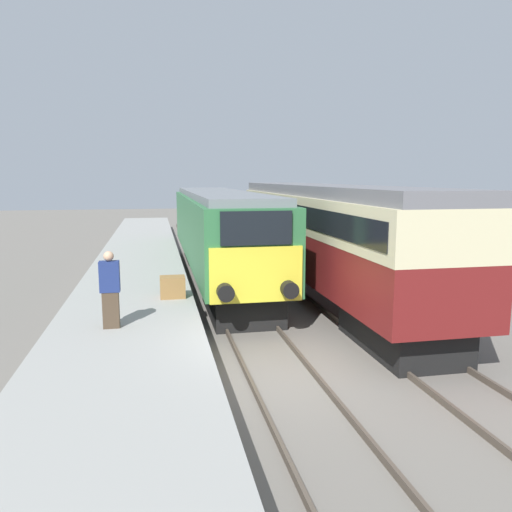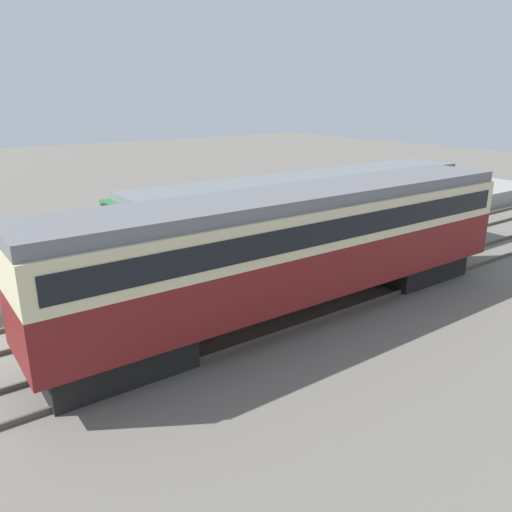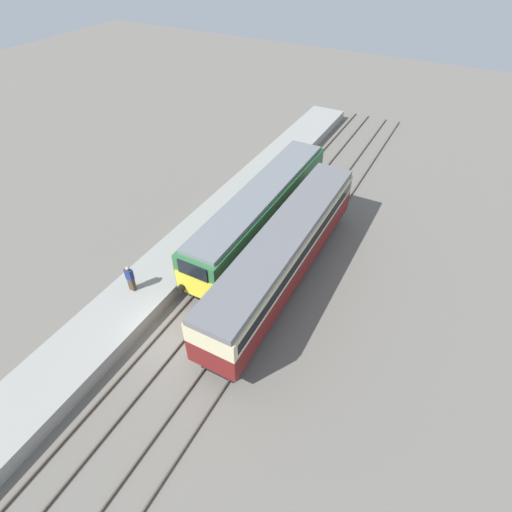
# 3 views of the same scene
# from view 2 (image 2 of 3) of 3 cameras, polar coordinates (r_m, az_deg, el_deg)

# --- Properties ---
(ground_plane) EXTENTS (120.00, 120.00, 0.00)m
(ground_plane) POSITION_cam_2_polar(r_m,az_deg,el_deg) (15.99, -23.96, -8.29)
(ground_plane) COLOR slate
(platform_left) EXTENTS (3.50, 50.00, 0.89)m
(platform_left) POSITION_cam_2_polar(r_m,az_deg,el_deg) (21.42, -5.05, 1.00)
(platform_left) COLOR gray
(platform_left) RESTS_ON ground_plane
(rails_near_track) EXTENTS (1.51, 60.00, 0.14)m
(rails_near_track) POSITION_cam_2_polar(r_m,az_deg,el_deg) (17.45, -7.86, -4.41)
(rails_near_track) COLOR #4C4238
(rails_near_track) RESTS_ON ground_plane
(rails_far_track) EXTENTS (1.50, 60.00, 0.14)m
(rails_far_track) POSITION_cam_2_polar(r_m,az_deg,el_deg) (14.78, -1.51, -8.50)
(rails_far_track) COLOR #4C4238
(rails_far_track) RESTS_ON ground_plane
(locomotive) EXTENTS (2.70, 16.30, 3.70)m
(locomotive) POSITION_cam_2_polar(r_m,az_deg,el_deg) (19.92, 6.24, 4.61)
(locomotive) COLOR black
(locomotive) RESTS_ON ground_plane
(passenger_carriage) EXTENTS (2.75, 16.23, 4.00)m
(passenger_carriage) POSITION_cam_2_polar(r_m,az_deg,el_deg) (15.15, 5.07, 1.61)
(passenger_carriage) COLOR black
(passenger_carriage) RESTS_ON ground_plane
(person_on_platform) EXTENTS (0.44, 0.26, 1.76)m
(person_on_platform) POSITION_cam_2_polar(r_m,az_deg,el_deg) (19.00, -22.77, 1.60)
(person_on_platform) COLOR #473828
(person_on_platform) RESTS_ON platform_left
(luggage_crate) EXTENTS (0.70, 0.56, 0.60)m
(luggage_crate) POSITION_cam_2_polar(r_m,az_deg,el_deg) (18.56, -13.54, 0.29)
(luggage_crate) COLOR olive
(luggage_crate) RESTS_ON platform_left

